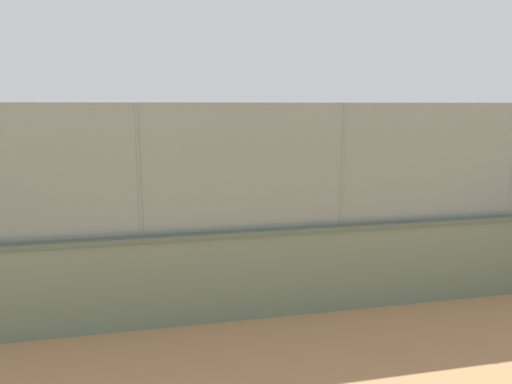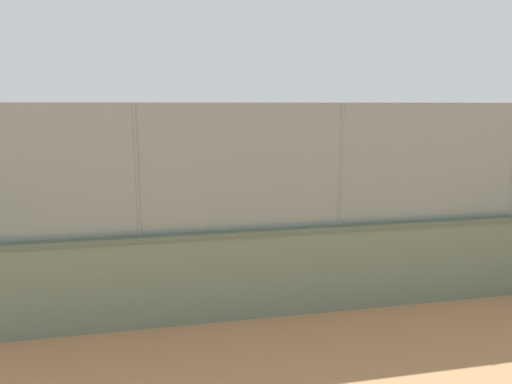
{
  "view_description": "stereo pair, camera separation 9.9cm",
  "coord_description": "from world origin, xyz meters",
  "px_view_note": "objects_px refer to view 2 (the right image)",
  "views": [
    {
      "loc": [
        2.04,
        16.21,
        3.51
      ],
      "look_at": [
        -0.45,
        5.73,
        1.48
      ],
      "focal_mm": 32.69,
      "sensor_mm": 36.0,
      "label": 1
    },
    {
      "loc": [
        1.94,
        16.23,
        3.51
      ],
      "look_at": [
        -0.45,
        5.73,
        1.48
      ],
      "focal_mm": 32.69,
      "sensor_mm": 36.0,
      "label": 2
    }
  ],
  "objects_px": {
    "player_near_wall_returning": "(214,189)",
    "spare_ball_by_wall": "(501,266)",
    "player_baseline_waiting": "(13,204)",
    "player_foreground_swinging": "(381,207)"
  },
  "relations": [
    {
      "from": "player_foreground_swinging",
      "to": "player_near_wall_returning",
      "type": "bearing_deg",
      "value": -38.17
    },
    {
      "from": "player_foreground_swinging",
      "to": "spare_ball_by_wall",
      "type": "relative_size",
      "value": 14.12
    },
    {
      "from": "player_near_wall_returning",
      "to": "spare_ball_by_wall",
      "type": "height_order",
      "value": "player_near_wall_returning"
    },
    {
      "from": "player_baseline_waiting",
      "to": "player_foreground_swinging",
      "type": "relative_size",
      "value": 1.11
    },
    {
      "from": "player_baseline_waiting",
      "to": "player_foreground_swinging",
      "type": "distance_m",
      "value": 9.57
    },
    {
      "from": "player_baseline_waiting",
      "to": "spare_ball_by_wall",
      "type": "xyz_separation_m",
      "value": [
        -10.87,
        4.65,
        -0.91
      ]
    },
    {
      "from": "player_foreground_swinging",
      "to": "spare_ball_by_wall",
      "type": "bearing_deg",
      "value": 119.37
    },
    {
      "from": "player_near_wall_returning",
      "to": "spare_ball_by_wall",
      "type": "xyz_separation_m",
      "value": [
        -5.47,
        5.79,
        -0.89
      ]
    },
    {
      "from": "player_baseline_waiting",
      "to": "player_foreground_swinging",
      "type": "bearing_deg",
      "value": 168.05
    },
    {
      "from": "player_baseline_waiting",
      "to": "spare_ball_by_wall",
      "type": "relative_size",
      "value": 15.71
    }
  ]
}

